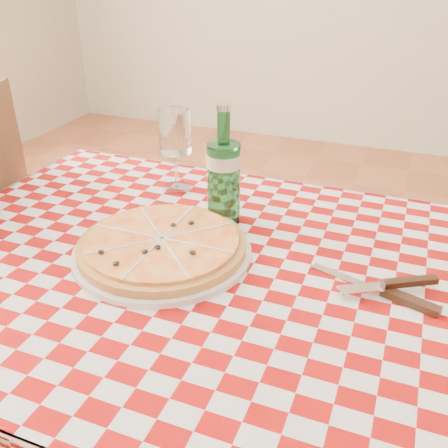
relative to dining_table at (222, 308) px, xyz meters
The scene contains 6 objects.
dining_table is the anchor object (origin of this frame).
tablecloth 0.09m from the dining_table, ahead, with size 1.30×0.90×0.01m, color #980B09.
pizza_plate 0.18m from the dining_table, behind, with size 0.35×0.35×0.05m, color #BC823E, non-canonical shape.
water_bottle 0.30m from the dining_table, 110.60° to the left, with size 0.07×0.07×0.27m, color #1A6B2E, non-canonical shape.
wine_glass 0.43m from the dining_table, 129.14° to the left, with size 0.08×0.08×0.20m, color white, non-canonical shape.
cutlery 0.31m from the dining_table, ahead, with size 0.25×0.21×0.03m, color silver, non-canonical shape.
Camera 1 is at (0.30, -0.74, 1.29)m, focal length 40.00 mm.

